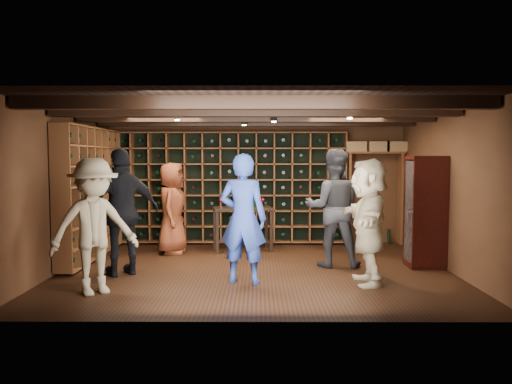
{
  "coord_description": "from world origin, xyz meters",
  "views": [
    {
      "loc": [
        0.05,
        -7.72,
        1.76
      ],
      "look_at": [
        0.01,
        0.2,
        1.21
      ],
      "focal_mm": 35.0,
      "sensor_mm": 36.0,
      "label": 1
    }
  ],
  "objects_px": {
    "man_blue_shirt": "(243,219)",
    "tasting_table": "(242,212)",
    "guest_beige": "(368,221)",
    "guest_woman_black": "(123,212)",
    "guest_red_floral": "(172,208)",
    "man_grey_suit": "(333,208)",
    "guest_khaki": "(94,226)",
    "display_cabinet": "(425,214)"
  },
  "relations": [
    {
      "from": "man_grey_suit",
      "to": "guest_woman_black",
      "type": "relative_size",
      "value": 1.0
    },
    {
      "from": "man_grey_suit",
      "to": "guest_red_floral",
      "type": "relative_size",
      "value": 1.13
    },
    {
      "from": "man_grey_suit",
      "to": "guest_khaki",
      "type": "distance_m",
      "value": 3.7
    },
    {
      "from": "guest_khaki",
      "to": "tasting_table",
      "type": "bearing_deg",
      "value": 23.85
    },
    {
      "from": "tasting_table",
      "to": "guest_beige",
      "type": "bearing_deg",
      "value": -63.47
    },
    {
      "from": "man_blue_shirt",
      "to": "guest_red_floral",
      "type": "distance_m",
      "value": 2.53
    },
    {
      "from": "display_cabinet",
      "to": "guest_woman_black",
      "type": "bearing_deg",
      "value": -173.15
    },
    {
      "from": "man_blue_shirt",
      "to": "tasting_table",
      "type": "relative_size",
      "value": 1.55
    },
    {
      "from": "man_grey_suit",
      "to": "guest_khaki",
      "type": "xyz_separation_m",
      "value": [
        -3.31,
        -1.65,
        -0.07
      ]
    },
    {
      "from": "guest_red_floral",
      "to": "tasting_table",
      "type": "height_order",
      "value": "guest_red_floral"
    },
    {
      "from": "man_blue_shirt",
      "to": "tasting_table",
      "type": "distance_m",
      "value": 2.41
    },
    {
      "from": "guest_woman_black",
      "to": "tasting_table",
      "type": "bearing_deg",
      "value": -165.19
    },
    {
      "from": "man_grey_suit",
      "to": "guest_woman_black",
      "type": "distance_m",
      "value": 3.28
    },
    {
      "from": "man_grey_suit",
      "to": "guest_beige",
      "type": "distance_m",
      "value": 1.16
    },
    {
      "from": "man_grey_suit",
      "to": "guest_khaki",
      "type": "bearing_deg",
      "value": 31.41
    },
    {
      "from": "display_cabinet",
      "to": "guest_red_floral",
      "type": "bearing_deg",
      "value": 165.45
    },
    {
      "from": "man_blue_shirt",
      "to": "guest_beige",
      "type": "distance_m",
      "value": 1.74
    },
    {
      "from": "display_cabinet",
      "to": "guest_red_floral",
      "type": "relative_size",
      "value": 1.05
    },
    {
      "from": "guest_khaki",
      "to": "guest_beige",
      "type": "xyz_separation_m",
      "value": [
        3.63,
        0.54,
        -0.0
      ]
    },
    {
      "from": "man_grey_suit",
      "to": "man_blue_shirt",
      "type": "bearing_deg",
      "value": 42.43
    },
    {
      "from": "display_cabinet",
      "to": "man_grey_suit",
      "type": "distance_m",
      "value": 1.46
    },
    {
      "from": "display_cabinet",
      "to": "man_grey_suit",
      "type": "relative_size",
      "value": 0.93
    },
    {
      "from": "guest_beige",
      "to": "guest_khaki",
      "type": "bearing_deg",
      "value": -78.89
    },
    {
      "from": "man_blue_shirt",
      "to": "guest_woman_black",
      "type": "bearing_deg",
      "value": -2.06
    },
    {
      "from": "man_blue_shirt",
      "to": "guest_red_floral",
      "type": "xyz_separation_m",
      "value": [
        -1.36,
        2.13,
        -0.08
      ]
    },
    {
      "from": "man_blue_shirt",
      "to": "guest_khaki",
      "type": "distance_m",
      "value": 1.97
    },
    {
      "from": "man_blue_shirt",
      "to": "tasting_table",
      "type": "xyz_separation_m",
      "value": [
        -0.09,
        2.4,
        -0.17
      ]
    },
    {
      "from": "man_blue_shirt",
      "to": "guest_khaki",
      "type": "bearing_deg",
      "value": 29.03
    },
    {
      "from": "display_cabinet",
      "to": "man_blue_shirt",
      "type": "relative_size",
      "value": 0.96
    },
    {
      "from": "display_cabinet",
      "to": "man_blue_shirt",
      "type": "xyz_separation_m",
      "value": [
        -2.88,
        -1.03,
        0.05
      ]
    },
    {
      "from": "guest_khaki",
      "to": "guest_beige",
      "type": "height_order",
      "value": "guest_khaki"
    },
    {
      "from": "guest_beige",
      "to": "guest_red_floral",
      "type": "bearing_deg",
      "value": -122.12
    },
    {
      "from": "guest_red_floral",
      "to": "guest_woman_black",
      "type": "xyz_separation_m",
      "value": [
        -0.45,
        -1.66,
        0.12
      ]
    },
    {
      "from": "guest_woman_black",
      "to": "tasting_table",
      "type": "distance_m",
      "value": 2.6
    },
    {
      "from": "man_grey_suit",
      "to": "guest_red_floral",
      "type": "height_order",
      "value": "man_grey_suit"
    },
    {
      "from": "display_cabinet",
      "to": "man_grey_suit",
      "type": "xyz_separation_m",
      "value": [
        -1.46,
        0.06,
        0.09
      ]
    },
    {
      "from": "guest_woman_black",
      "to": "guest_khaki",
      "type": "relative_size",
      "value": 1.08
    },
    {
      "from": "man_grey_suit",
      "to": "guest_woman_black",
      "type": "height_order",
      "value": "guest_woman_black"
    },
    {
      "from": "guest_red_floral",
      "to": "guest_khaki",
      "type": "distance_m",
      "value": 2.75
    },
    {
      "from": "display_cabinet",
      "to": "guest_woman_black",
      "type": "relative_size",
      "value": 0.92
    },
    {
      "from": "guest_red_floral",
      "to": "guest_woman_black",
      "type": "height_order",
      "value": "guest_woman_black"
    },
    {
      "from": "guest_beige",
      "to": "man_blue_shirt",
      "type": "bearing_deg",
      "value": -88.11
    }
  ]
}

